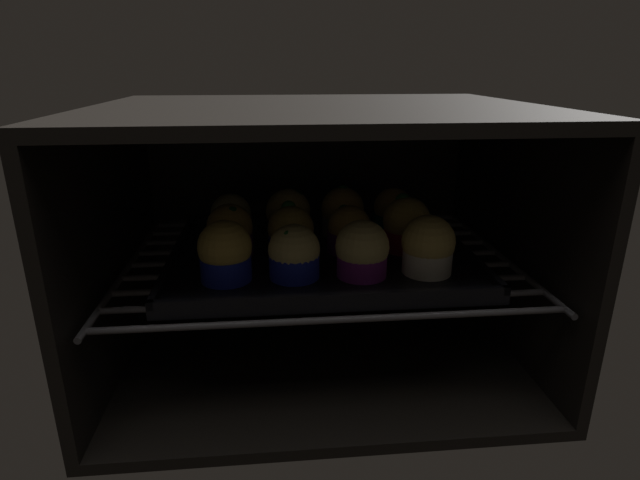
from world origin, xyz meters
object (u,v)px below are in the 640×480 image
(muffin_row0_col3, at_px, (428,247))
(muffin_row1_col3, at_px, (406,225))
(baking_tray, at_px, (320,256))
(muffin_row1_col0, at_px, (230,232))
(muffin_row0_col0, at_px, (225,253))
(muffin_row2_col1, at_px, (288,214))
(muffin_row2_col2, at_px, (342,213))
(muffin_row2_col0, at_px, (231,218))
(muffin_row1_col2, at_px, (349,231))
(muffin_row2_col3, at_px, (393,213))
(muffin_row0_col2, at_px, (362,252))
(muffin_row1_col1, at_px, (291,233))
(muffin_row0_col1, at_px, (294,254))

(muffin_row0_col3, height_order, muffin_row1_col3, muffin_row1_col3)
(baking_tray, bearing_deg, muffin_row1_col0, 178.58)
(baking_tray, distance_m, muffin_row0_col0, 0.16)
(muffin_row2_col1, xyz_separation_m, muffin_row2_col2, (0.08, -0.00, 0.00))
(muffin_row1_col0, height_order, muffin_row2_col0, muffin_row1_col0)
(baking_tray, height_order, muffin_row0_col0, muffin_row0_col0)
(muffin_row1_col2, relative_size, muffin_row2_col0, 0.98)
(muffin_row2_col2, bearing_deg, muffin_row0_col0, -135.40)
(muffin_row0_col3, distance_m, muffin_row2_col1, 0.24)
(muffin_row2_col0, distance_m, muffin_row2_col3, 0.25)
(muffin_row0_col2, xyz_separation_m, muffin_row2_col1, (-0.09, 0.17, 0.00))
(muffin_row1_col2, distance_m, muffin_row2_col0, 0.19)
(muffin_row1_col3, relative_size, muffin_row2_col1, 1.12)
(muffin_row1_col0, distance_m, muffin_row1_col3, 0.25)
(muffin_row0_col0, bearing_deg, muffin_row0_col3, -0.18)
(baking_tray, distance_m, muffin_row2_col0, 0.16)
(muffin_row0_col2, height_order, muffin_row0_col3, muffin_row0_col3)
(muffin_row2_col0, bearing_deg, muffin_row2_col2, -0.93)
(muffin_row2_col2, bearing_deg, baking_tray, -118.08)
(muffin_row1_col0, bearing_deg, muffin_row2_col3, 17.30)
(muffin_row0_col2, height_order, muffin_row2_col0, muffin_row0_col2)
(baking_tray, height_order, muffin_row1_col1, muffin_row1_col1)
(muffin_row0_col0, relative_size, muffin_row1_col1, 1.03)
(muffin_row1_col2, bearing_deg, muffin_row2_col0, 154.60)
(muffin_row0_col1, xyz_separation_m, muffin_row1_col2, (0.08, 0.09, -0.00))
(muffin_row1_col3, bearing_deg, muffin_row1_col2, 178.75)
(muffin_row0_col2, bearing_deg, muffin_row2_col1, 116.42)
(muffin_row0_col3, bearing_deg, muffin_row1_col1, 154.14)
(muffin_row1_col3, distance_m, muffin_row2_col1, 0.18)
(muffin_row0_col1, height_order, muffin_row1_col2, muffin_row0_col1)
(muffin_row1_col2, distance_m, muffin_row2_col2, 0.08)
(muffin_row1_col0, bearing_deg, muffin_row0_col2, -28.21)
(muffin_row0_col0, height_order, muffin_row1_col0, muffin_row0_col0)
(muffin_row0_col1, xyz_separation_m, muffin_row2_col2, (0.08, 0.17, 0.00))
(muffin_row1_col1, bearing_deg, muffin_row0_col2, -44.75)
(baking_tray, distance_m, muffin_row0_col1, 0.10)
(muffin_row0_col3, distance_m, muffin_row1_col1, 0.19)
(muffin_row0_col3, bearing_deg, muffin_row0_col2, -178.53)
(muffin_row0_col3, relative_size, muffin_row2_col2, 0.98)
(muffin_row0_col3, relative_size, muffin_row1_col0, 1.03)
(muffin_row2_col1, bearing_deg, muffin_row0_col0, -116.37)
(muffin_row1_col2, bearing_deg, muffin_row0_col0, -152.43)
(muffin_row1_col2, bearing_deg, muffin_row1_col0, 179.76)
(muffin_row1_col0, relative_size, muffin_row1_col1, 0.98)
(muffin_row0_col1, height_order, muffin_row2_col2, muffin_row2_col2)
(muffin_row1_col1, bearing_deg, muffin_row1_col3, 1.29)
(muffin_row0_col2, xyz_separation_m, muffin_row1_col2, (-0.00, 0.09, -0.00))
(muffin_row1_col1, xyz_separation_m, muffin_row1_col2, (0.08, 0.01, -0.00))
(baking_tray, distance_m, muffin_row1_col1, 0.06)
(muffin_row0_col0, height_order, muffin_row1_col1, muffin_row0_col0)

